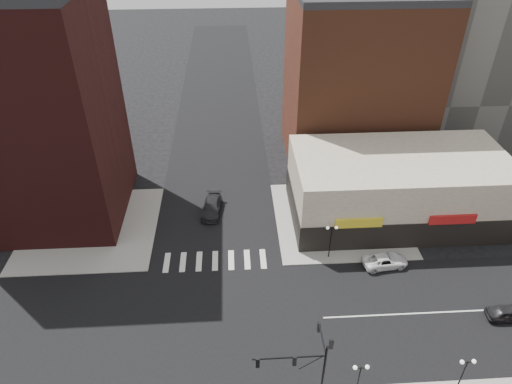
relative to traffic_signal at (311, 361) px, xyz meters
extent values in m
plane|color=black|center=(-7.24, 7.83, -4.96)|extent=(240.00, 240.00, 0.00)
cube|color=black|center=(-7.24, 7.83, -4.95)|extent=(200.00, 14.00, 0.02)
cube|color=black|center=(-7.24, 7.83, -4.95)|extent=(14.00, 200.00, 0.02)
cube|color=gray|center=(-21.74, 22.33, -4.90)|extent=(15.00, 15.00, 0.12)
cube|color=gray|center=(7.26, 22.33, -4.90)|extent=(15.00, 15.00, 0.12)
cube|color=#371211|center=(-26.24, 26.33, 7.54)|extent=(16.00, 15.00, 25.00)
cube|color=brown|center=(11.76, 37.33, 6.04)|extent=(18.00, 15.00, 22.00)
cube|color=beige|center=(13.76, 22.83, -0.96)|extent=(24.00, 12.00, 8.00)
cube|color=black|center=(13.76, 22.83, -3.26)|extent=(24.20, 12.20, 3.40)
cylinder|color=black|center=(0.96, -0.37, -1.46)|extent=(0.18, 0.18, 7.00)
cylinder|color=black|center=(-1.64, -0.37, 1.04)|extent=(5.20, 0.11, 0.11)
cylinder|color=black|center=(-0.04, -0.37, 0.34)|extent=(1.72, 0.06, 1.46)
cylinder|color=black|center=(0.96, 1.13, 1.04)|extent=(0.11, 3.00, 0.11)
cube|color=black|center=(-3.84, -0.37, 0.64)|extent=(0.28, 0.18, 0.95)
sphere|color=red|center=(-3.84, -0.37, 0.94)|extent=(0.16, 0.16, 0.16)
cube|color=black|center=(-1.24, -0.37, 0.64)|extent=(0.28, 0.18, 0.95)
sphere|color=red|center=(-1.24, -0.37, 0.94)|extent=(0.16, 0.16, 0.16)
cube|color=black|center=(0.96, 2.43, 0.64)|extent=(0.18, 0.28, 0.95)
sphere|color=red|center=(0.96, 2.43, 0.94)|extent=(0.16, 0.16, 0.16)
cube|color=black|center=(1.21, -0.37, 2.34)|extent=(0.28, 0.18, 0.95)
sphere|color=red|center=(1.21, -0.37, 2.64)|extent=(0.16, 0.16, 0.16)
cylinder|color=black|center=(3.76, -0.17, -2.84)|extent=(0.11, 0.11, 4.00)
cylinder|color=black|center=(3.76, -0.17, -0.94)|extent=(0.90, 0.06, 0.06)
sphere|color=white|center=(3.31, -0.17, -0.84)|extent=(0.32, 0.32, 0.32)
sphere|color=white|center=(4.21, -0.17, -0.84)|extent=(0.32, 0.32, 0.32)
cylinder|color=black|center=(11.76, -0.17, -2.84)|extent=(0.11, 0.11, 4.00)
cylinder|color=black|center=(11.76, -0.17, -0.94)|extent=(0.90, 0.06, 0.06)
sphere|color=white|center=(11.31, -0.17, -0.84)|extent=(0.32, 0.32, 0.32)
sphere|color=white|center=(12.21, -0.17, -0.84)|extent=(0.32, 0.32, 0.32)
cylinder|color=black|center=(4.76, 15.83, -2.84)|extent=(0.11, 0.11, 4.00)
cylinder|color=black|center=(4.76, 15.83, -0.94)|extent=(0.90, 0.06, 0.06)
sphere|color=white|center=(4.31, 15.83, -0.84)|extent=(0.32, 0.32, 0.32)
sphere|color=white|center=(5.21, 15.83, -0.84)|extent=(0.32, 0.32, 0.32)
imported|color=white|center=(10.39, 14.33, -4.31)|extent=(4.93, 2.73, 1.31)
imported|color=black|center=(19.73, 6.83, -4.27)|extent=(4.15, 1.81, 1.39)
imported|color=black|center=(-7.81, 24.59, -4.20)|extent=(2.71, 5.43, 1.51)
camera|label=1|loc=(-5.08, -19.63, 28.69)|focal=32.00mm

